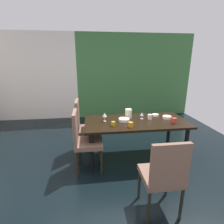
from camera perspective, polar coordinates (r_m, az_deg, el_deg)
The scene contains 17 objects.
ground_plane at distance 3.20m, azimuth -4.22°, elevation -17.23°, with size 6.25×5.71×0.02m, color black.
back_panel_interior at distance 5.73m, azimuth -24.89°, elevation 10.16°, with size 2.65×0.10×2.54m, color silver.
garden_window_panel at distance 5.67m, azimuth 7.49°, elevation 11.48°, with size 3.60×0.10×2.54m, color #396B39.
dining_table at distance 3.22m, azimuth 7.78°, elevation -4.23°, with size 1.84×0.88×0.71m.
chair_left_far at distance 3.41m, azimuth -9.16°, elevation -4.10°, with size 0.45×0.44×1.05m.
chair_head_near at distance 2.15m, azimuth 16.56°, elevation -18.80°, with size 0.44×0.44×0.98m.
chair_left_near at distance 2.88m, azimuth -9.33°, elevation -8.44°, with size 0.45×0.44×1.01m.
wine_glass_near_window at distance 3.11m, azimuth -2.44°, elevation -0.97°, with size 0.08×0.08×0.16m.
wine_glass_corner at distance 3.29m, azimuth 9.71°, elevation -0.74°, with size 0.07×0.07×0.13m.
serving_bowl_near_shelf at distance 3.15m, azimuth 3.93°, elevation -2.55°, with size 0.20×0.20×0.05m, color #ECE3C8.
serving_bowl_front at distance 3.44m, azimuth 17.49°, elevation -1.66°, with size 0.16×0.16×0.05m, color white.
serving_bowl_left at distance 3.53m, azimuth 13.96°, elevation -0.99°, with size 0.13×0.13×0.04m, color white.
cup_south at distance 2.93m, azimuth 0.41°, elevation -3.84°, with size 0.07×0.07×0.07m, color #AB8616.
cup_west at distance 2.88m, azimuth 6.15°, elevation -4.13°, with size 0.08×0.08×0.09m, color #BA811A.
cup_east at distance 3.30m, azimuth 12.22°, elevation -1.59°, with size 0.08×0.08×0.10m, color white.
cup_rear at distance 3.23m, azimuth 19.59°, elevation -2.66°, with size 0.08×0.08×0.09m, color #BC382B.
pitcher_center at distance 3.30m, azimuth 5.38°, elevation -0.52°, with size 0.14×0.12×0.18m.
Camera 1 is at (-0.12, -2.65, 1.78)m, focal length 28.00 mm.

